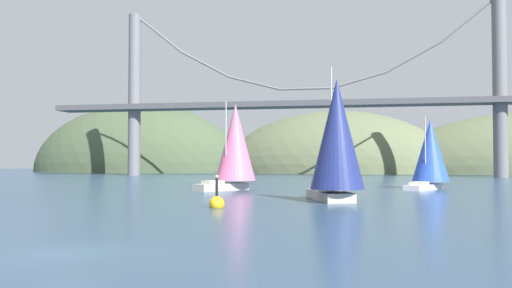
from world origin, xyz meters
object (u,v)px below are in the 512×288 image
Objects in this scene: sailboat_pink_spinnaker at (235,145)px; sailboat_navy_sail at (336,139)px; sailboat_blue_spinnaker at (430,153)px; channel_buoy at (217,203)px.

sailboat_navy_sail is (12.38, -16.13, -0.07)m from sailboat_pink_spinnaker.
sailboat_blue_spinnaker is 0.76× the size of sailboat_navy_sail.
sailboat_navy_sail reaches higher than sailboat_pink_spinnaker.
channel_buoy is at bearing -80.17° from sailboat_pink_spinnaker.
sailboat_blue_spinnaker is at bearing 57.32° from channel_buoy.
sailboat_navy_sail is at bearing 40.16° from channel_buoy.
sailboat_pink_spinnaker is 0.90× the size of sailboat_navy_sail.
sailboat_blue_spinnaker reaches higher than channel_buoy.
sailboat_blue_spinnaker is 35.03m from channel_buoy.
sailboat_pink_spinnaker is 23.63m from sailboat_blue_spinnaker.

